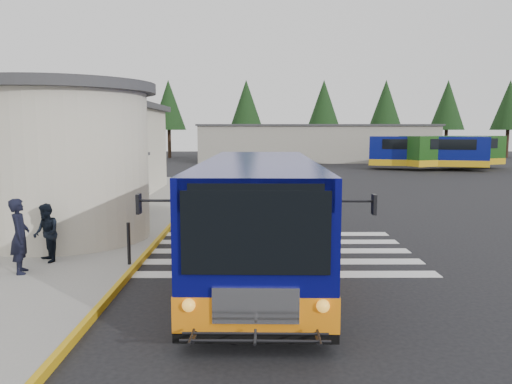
{
  "coord_description": "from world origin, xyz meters",
  "views": [
    {
      "loc": [
        -1.05,
        -15.07,
        3.51
      ],
      "look_at": [
        -0.98,
        -0.5,
        1.71
      ],
      "focal_mm": 35.0,
      "sensor_mm": 36.0,
      "label": 1
    }
  ],
  "objects_px": {
    "pedestrian_a": "(20,236)",
    "bollard": "(129,243)",
    "transit_bus": "(259,221)",
    "pedestrian_b": "(46,233)",
    "far_bus_b": "(453,151)",
    "far_bus_a": "(427,151)"
  },
  "relations": [
    {
      "from": "transit_bus",
      "to": "far_bus_b",
      "type": "relative_size",
      "value": 0.96
    },
    {
      "from": "bollard",
      "to": "far_bus_a",
      "type": "distance_m",
      "value": 37.28
    },
    {
      "from": "bollard",
      "to": "far_bus_a",
      "type": "xyz_separation_m",
      "value": [
        18.66,
        32.26,
        0.99
      ]
    },
    {
      "from": "transit_bus",
      "to": "far_bus_a",
      "type": "height_order",
      "value": "far_bus_a"
    },
    {
      "from": "transit_bus",
      "to": "bollard",
      "type": "height_order",
      "value": "transit_bus"
    },
    {
      "from": "transit_bus",
      "to": "pedestrian_a",
      "type": "bearing_deg",
      "value": -175.38
    },
    {
      "from": "bollard",
      "to": "far_bus_b",
      "type": "relative_size",
      "value": 0.1
    },
    {
      "from": "pedestrian_a",
      "to": "pedestrian_b",
      "type": "relative_size",
      "value": 1.18
    },
    {
      "from": "pedestrian_a",
      "to": "transit_bus",
      "type": "bearing_deg",
      "value": -104.24
    },
    {
      "from": "transit_bus",
      "to": "pedestrian_a",
      "type": "height_order",
      "value": "transit_bus"
    },
    {
      "from": "far_bus_b",
      "to": "bollard",
      "type": "bearing_deg",
      "value": 124.56
    },
    {
      "from": "transit_bus",
      "to": "pedestrian_a",
      "type": "distance_m",
      "value": 5.66
    },
    {
      "from": "pedestrian_b",
      "to": "far_bus_a",
      "type": "xyz_separation_m",
      "value": [
        20.82,
        32.03,
        0.77
      ]
    },
    {
      "from": "transit_bus",
      "to": "pedestrian_a",
      "type": "relative_size",
      "value": 5.61
    },
    {
      "from": "bollard",
      "to": "pedestrian_a",
      "type": "bearing_deg",
      "value": -162.17
    },
    {
      "from": "pedestrian_b",
      "to": "far_bus_b",
      "type": "xyz_separation_m",
      "value": [
        23.49,
        32.92,
        0.79
      ]
    },
    {
      "from": "far_bus_a",
      "to": "far_bus_b",
      "type": "bearing_deg",
      "value": -55.78
    },
    {
      "from": "transit_bus",
      "to": "pedestrian_b",
      "type": "distance_m",
      "value": 5.5
    },
    {
      "from": "bollard",
      "to": "pedestrian_b",
      "type": "bearing_deg",
      "value": 173.78
    },
    {
      "from": "transit_bus",
      "to": "bollard",
      "type": "distance_m",
      "value": 3.37
    },
    {
      "from": "far_bus_a",
      "to": "pedestrian_b",
      "type": "bearing_deg",
      "value": 162.64
    },
    {
      "from": "pedestrian_a",
      "to": "bollard",
      "type": "relative_size",
      "value": 1.67
    }
  ]
}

